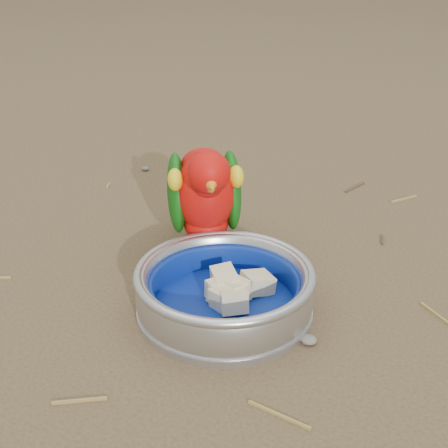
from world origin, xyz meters
The scene contains 6 objects.
ground centered at (0.00, 0.00, 0.00)m, with size 60.00×60.00×0.00m, color brown.
food_bowl centered at (0.08, -0.05, 0.01)m, with size 0.21×0.21×0.02m, color #B2B2BA.
bowl_wall centered at (0.08, -0.05, 0.04)m, with size 0.21×0.21×0.04m, color #B2B2BA, non-canonical shape.
fruit_wedges centered at (0.08, -0.05, 0.03)m, with size 0.13×0.13×0.03m, color beige, non-canonical shape.
lory_parrot centered at (-0.03, 0.04, 0.08)m, with size 0.10×0.21×0.17m, color #BE0C08, non-canonical shape.
ground_debris centered at (0.00, 0.09, 0.00)m, with size 0.90×0.80×0.01m, color olive, non-canonical shape.
Camera 1 is at (0.50, -0.61, 0.47)m, focal length 55.00 mm.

